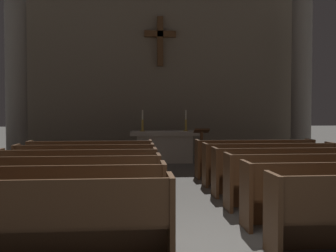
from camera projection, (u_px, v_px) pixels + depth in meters
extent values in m
cube|color=brown|center=(38.00, 225.00, 4.30)|extent=(2.82, 0.40, 0.05)
cube|color=brown|center=(32.00, 204.00, 4.06)|extent=(2.82, 0.05, 0.50)
cube|color=brown|center=(42.00, 240.00, 4.48)|extent=(2.82, 0.04, 0.40)
cube|color=brown|center=(171.00, 217.00, 4.40)|extent=(0.06, 0.50, 0.95)
cube|color=brown|center=(57.00, 202.00, 5.36)|extent=(2.82, 0.40, 0.05)
cube|color=brown|center=(53.00, 185.00, 5.12)|extent=(2.82, 0.05, 0.50)
cube|color=brown|center=(60.00, 215.00, 5.55)|extent=(2.82, 0.04, 0.40)
cube|color=brown|center=(163.00, 197.00, 5.46)|extent=(0.06, 0.50, 0.95)
cube|color=brown|center=(70.00, 187.00, 6.42)|extent=(2.82, 0.40, 0.05)
cube|color=brown|center=(67.00, 172.00, 6.19)|extent=(2.82, 0.05, 0.50)
cube|color=brown|center=(71.00, 198.00, 6.61)|extent=(2.82, 0.04, 0.40)
cube|color=brown|center=(159.00, 183.00, 6.52)|extent=(0.06, 0.50, 0.95)
cube|color=brown|center=(79.00, 176.00, 7.48)|extent=(2.82, 0.40, 0.05)
cube|color=brown|center=(77.00, 163.00, 7.25)|extent=(2.82, 0.05, 0.50)
cube|color=brown|center=(80.00, 186.00, 7.67)|extent=(2.82, 0.04, 0.40)
cube|color=brown|center=(155.00, 173.00, 7.59)|extent=(0.06, 0.50, 0.95)
cube|color=brown|center=(86.00, 168.00, 8.55)|extent=(2.82, 0.40, 0.05)
cube|color=brown|center=(84.00, 157.00, 8.31)|extent=(2.82, 0.05, 0.50)
cube|color=brown|center=(87.00, 177.00, 8.73)|extent=(2.82, 0.04, 0.40)
cube|color=brown|center=(152.00, 165.00, 8.65)|extent=(0.06, 0.50, 0.95)
cube|color=brown|center=(16.00, 167.00, 8.40)|extent=(0.06, 0.50, 0.95)
cube|color=brown|center=(91.00, 162.00, 9.61)|extent=(2.82, 0.40, 0.05)
cube|color=brown|center=(90.00, 152.00, 9.38)|extent=(2.82, 0.05, 0.50)
cube|color=brown|center=(92.00, 170.00, 9.80)|extent=(2.82, 0.04, 0.40)
cube|color=brown|center=(150.00, 159.00, 9.71)|extent=(0.06, 0.50, 0.95)
cube|color=brown|center=(30.00, 161.00, 9.46)|extent=(0.06, 0.50, 0.95)
cube|color=brown|center=(273.00, 215.00, 4.50)|extent=(0.06, 0.50, 0.95)
cube|color=brown|center=(246.00, 195.00, 5.56)|extent=(0.06, 0.50, 0.95)
cube|color=brown|center=(311.00, 183.00, 6.77)|extent=(2.82, 0.40, 0.05)
cube|color=brown|center=(317.00, 169.00, 6.53)|extent=(2.82, 0.05, 0.50)
cube|color=brown|center=(306.00, 194.00, 6.96)|extent=(2.82, 0.04, 0.40)
cube|color=brown|center=(228.00, 182.00, 6.62)|extent=(0.06, 0.50, 0.95)
cube|color=brown|center=(287.00, 173.00, 7.83)|extent=(2.82, 0.40, 0.05)
cube|color=brown|center=(291.00, 161.00, 7.60)|extent=(2.82, 0.05, 0.50)
cube|color=brown|center=(283.00, 183.00, 8.02)|extent=(2.82, 0.04, 0.40)
cube|color=brown|center=(215.00, 172.00, 7.69)|extent=(0.06, 0.50, 0.95)
cube|color=brown|center=(268.00, 166.00, 8.89)|extent=(2.82, 0.40, 0.05)
cube|color=brown|center=(272.00, 155.00, 8.66)|extent=(2.82, 0.05, 0.50)
cube|color=brown|center=(266.00, 175.00, 9.08)|extent=(2.82, 0.04, 0.40)
cube|color=brown|center=(205.00, 165.00, 8.75)|extent=(0.06, 0.50, 0.95)
cube|color=brown|center=(331.00, 163.00, 9.00)|extent=(0.06, 0.50, 0.95)
cube|color=brown|center=(254.00, 160.00, 9.96)|extent=(2.82, 0.40, 0.05)
cube|color=brown|center=(257.00, 150.00, 9.72)|extent=(2.82, 0.05, 0.50)
cube|color=brown|center=(252.00, 168.00, 10.14)|extent=(2.82, 0.04, 0.40)
cube|color=brown|center=(197.00, 159.00, 9.81)|extent=(0.06, 0.50, 0.95)
cube|color=brown|center=(310.00, 158.00, 10.06)|extent=(0.06, 0.50, 0.95)
cube|color=gray|center=(17.00, 159.00, 12.91)|extent=(0.94, 0.94, 0.20)
cylinder|color=gray|center=(16.00, 58.00, 12.79)|extent=(0.67, 0.67, 6.76)
cube|color=gray|center=(300.00, 156.00, 13.73)|extent=(0.94, 0.94, 0.20)
cylinder|color=gray|center=(302.00, 61.00, 13.61)|extent=(0.67, 0.67, 6.76)
cube|color=#BCB7AD|center=(164.00, 149.00, 12.84)|extent=(1.76, 0.72, 0.88)
cube|color=#BCB7AD|center=(164.00, 133.00, 12.82)|extent=(2.20, 0.90, 0.12)
cube|color=silver|center=(164.00, 131.00, 12.82)|extent=(2.09, 0.86, 0.01)
cylinder|color=#B79338|center=(143.00, 131.00, 12.76)|extent=(0.16, 0.16, 0.02)
cylinder|color=#B79338|center=(143.00, 125.00, 12.75)|extent=(0.07, 0.07, 0.38)
cylinder|color=silver|center=(143.00, 115.00, 12.74)|extent=(0.04, 0.04, 0.31)
cylinder|color=#B79338|center=(186.00, 131.00, 12.88)|extent=(0.16, 0.16, 0.02)
cylinder|color=#B79338|center=(186.00, 125.00, 12.87)|extent=(0.07, 0.07, 0.38)
cylinder|color=silver|center=(186.00, 115.00, 12.86)|extent=(0.04, 0.04, 0.31)
cube|color=gray|center=(160.00, 53.00, 14.95)|extent=(10.58, 0.25, 7.70)
cube|color=brown|center=(160.00, 41.00, 14.70)|extent=(0.22, 0.22, 1.82)
cube|color=brown|center=(160.00, 34.00, 14.69)|extent=(1.16, 0.22, 0.22)
cylinder|color=brown|center=(202.00, 167.00, 11.75)|extent=(0.36, 0.36, 0.04)
cylinder|color=brown|center=(202.00, 149.00, 11.73)|extent=(0.10, 0.10, 1.05)
cube|color=brown|center=(202.00, 131.00, 11.71)|extent=(0.44, 0.31, 0.15)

